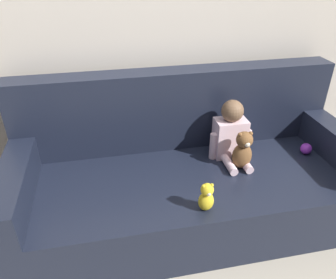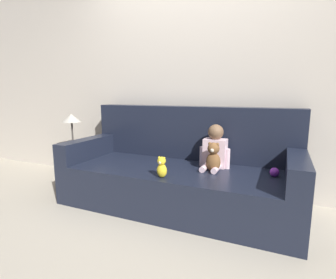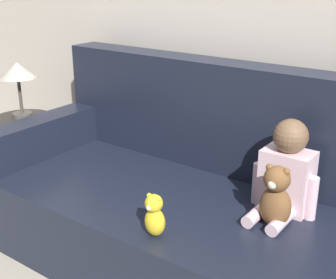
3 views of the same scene
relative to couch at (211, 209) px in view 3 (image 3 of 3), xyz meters
The scene contains 6 objects.
ground_plane 0.31m from the couch, 90.00° to the right, with size 12.00×12.00×0.00m, color #B7AD99.
couch is the anchor object (origin of this frame).
person_baby 0.41m from the couch, 10.30° to the left, with size 0.29×0.32×0.40m.
teddy_bear_brown 0.41m from the couch, 15.15° to the right, with size 0.13×0.12×0.26m.
plush_toy_side 0.46m from the couch, 89.87° to the right, with size 0.09×0.08×0.18m.
side_table 1.41m from the couch, behind, with size 0.37×0.37×0.83m.
Camera 3 is at (0.97, -1.59, 1.36)m, focal length 50.00 mm.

